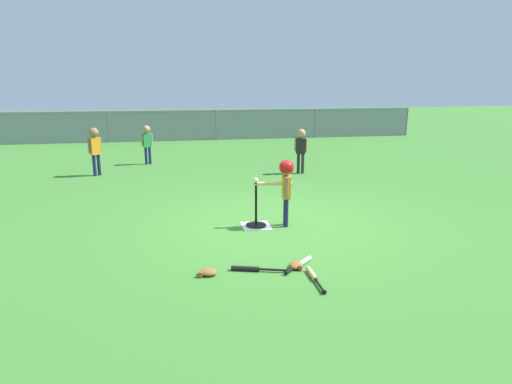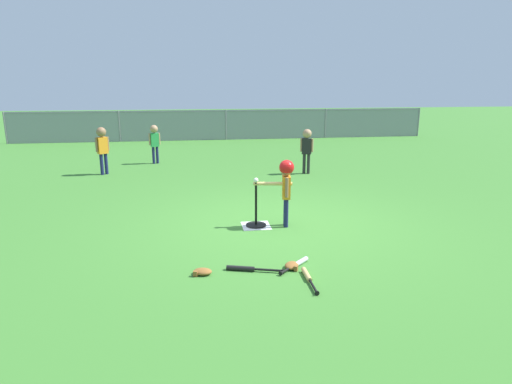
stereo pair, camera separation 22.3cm
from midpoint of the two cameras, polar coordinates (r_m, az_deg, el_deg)
ground_plane at (r=7.00m, az=2.17°, el=-4.14°), size 60.00×60.00×0.00m
home_plate at (r=6.89m, az=-0.93°, el=-4.41°), size 0.44×0.44×0.01m
batting_tee at (r=6.86m, az=-0.93°, el=-3.55°), size 0.32×0.32×0.70m
baseball_on_tee at (r=6.69m, az=-0.95°, el=1.55°), size 0.07×0.07×0.07m
batter_child at (r=6.71m, az=2.95°, el=1.67°), size 0.62×0.30×1.05m
fielder_near_right at (r=11.15m, az=-20.86°, el=5.76°), size 0.29×0.24×1.15m
fielder_deep_center at (r=12.31m, az=-14.57°, el=6.67°), size 0.30×0.21×1.06m
fielder_deep_right at (r=10.75m, az=5.30°, el=6.14°), size 0.30×0.22×1.09m
spare_bat_silver at (r=5.48m, az=4.82°, el=-9.23°), size 0.45×0.43×0.06m
spare_bat_wood at (r=5.14m, az=6.26°, el=-10.90°), size 0.07×0.62×0.06m
spare_bat_black at (r=5.30m, az=-1.86°, el=-10.00°), size 0.67×0.25×0.06m
glove_by_plate at (r=5.24m, az=-7.60°, el=-10.37°), size 0.26×0.22×0.07m
glove_near_bats at (r=5.40m, az=4.08°, el=-9.50°), size 0.24×0.27×0.07m
outfield_fence at (r=17.15m, az=-5.57°, el=8.86°), size 16.06×0.06×1.15m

